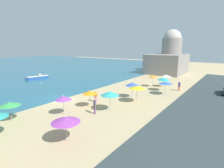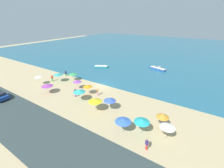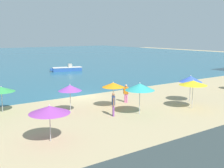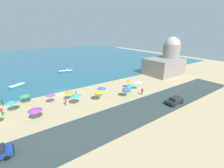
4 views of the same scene
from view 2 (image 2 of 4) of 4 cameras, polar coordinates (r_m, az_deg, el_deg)
name	(u,v)px [view 2 (image 2 of 4)]	position (r m, az deg, el deg)	size (l,w,h in m)	color
ground_plane	(103,85)	(36.00, -3.36, -0.32)	(160.00, 160.00, 0.00)	tan
sea	(165,49)	(84.96, 19.59, 12.59)	(150.00, 110.00, 0.05)	#27637C
coastal_road	(32,126)	(25.89, -28.29, -14.06)	(80.00, 8.00, 0.06)	#323E3E
beach_umbrella_0	(73,74)	(38.93, -14.65, 3.81)	(2.13, 2.13, 2.14)	#B2B2B7
beach_umbrella_1	(163,115)	(22.81, 18.75, -11.30)	(1.83, 1.83, 2.41)	#B2B2B7
beach_umbrella_2	(123,120)	(20.94, 4.25, -13.68)	(2.24, 2.24, 2.25)	#B2B2B7
beach_umbrella_3	(47,85)	(33.93, -23.51, -0.43)	(2.38, 2.38, 2.19)	#B2B2B7
beach_umbrella_4	(95,100)	(25.13, -6.40, -6.25)	(2.31, 2.31, 2.45)	#B2B2B7
beach_umbrella_5	(110,99)	(25.43, -0.85, -5.86)	(2.10, 2.10, 2.46)	#B2B2B7
beach_umbrella_6	(142,121)	(20.99, 11.32, -13.50)	(2.17, 2.17, 2.45)	#B2B2B7
beach_umbrella_7	(38,76)	(39.17, -26.31, 2.60)	(1.77, 1.77, 2.42)	#B2B2B7
beach_umbrella_8	(79,91)	(28.81, -12.39, -2.56)	(2.28, 2.28, 2.51)	#B2B2B7
beach_umbrella_9	(58,74)	(39.16, -19.79, 3.59)	(2.23, 2.23, 2.38)	#B2B2B7
beach_umbrella_10	(168,126)	(20.86, 20.43, -14.84)	(1.94, 1.94, 2.47)	#B2B2B7
beach_umbrella_11	(88,86)	(31.06, -9.24, -0.76)	(1.91, 1.91, 2.22)	#B2B2B7
beach_umbrella_12	(77,81)	(33.89, -13.16, 1.12)	(1.86, 1.86, 2.29)	#B2B2B7
bather_0	(98,91)	(30.84, -5.47, -2.80)	(0.37, 0.51, 1.68)	#D764A1
bather_1	(75,92)	(31.07, -13.79, -3.07)	(0.37, 0.51, 1.81)	#85499F
bather_2	(52,78)	(40.50, -21.86, 2.22)	(0.41, 0.45, 1.72)	green
bather_3	(147,144)	(19.72, 13.13, -21.29)	(0.52, 0.35, 1.69)	#DF3F37
bather_4	(66,73)	(42.87, -17.23, 3.97)	(0.29, 0.56, 1.63)	green
skiff_nearshore	(158,69)	(48.31, 17.02, 5.59)	(5.34, 2.58, 1.21)	#285299
skiff_offshore	(101,67)	(48.71, -4.14, 6.63)	(4.49, 3.37, 0.56)	#1E7A81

